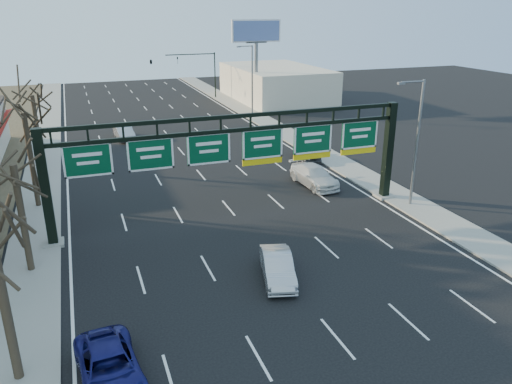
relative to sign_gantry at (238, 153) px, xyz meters
name	(u,v)px	position (x,y,z in m)	size (l,w,h in m)	color
ground	(283,273)	(-0.16, -8.00, -4.63)	(160.00, 160.00, 0.00)	black
sidewalk_left	(41,184)	(-12.96, 12.00, -4.57)	(3.00, 120.00, 0.12)	gray
sidewalk_right	(323,154)	(12.64, 12.00, -4.57)	(3.00, 120.00, 0.12)	gray
lane_markings	(195,168)	(-0.16, 12.00, -4.62)	(21.60, 120.00, 0.01)	white
sign_gantry	(238,153)	(0.00, 0.00, 0.00)	(24.60, 1.20, 7.20)	black
building_right_distant	(276,84)	(19.84, 42.00, -2.13)	(12.00, 20.00, 5.00)	beige
tree_gantry	(9,145)	(-12.96, -3.00, 2.48)	(3.60, 3.60, 8.48)	#32271B
tree_mid	(21,98)	(-12.96, 7.00, 3.23)	(3.60, 3.60, 9.24)	#32271B
tree_far	(30,83)	(-12.96, 17.00, 2.86)	(3.60, 3.60, 8.86)	#32271B
streetlight_near	(416,137)	(12.31, -2.00, 0.45)	(2.15, 0.22, 9.00)	slate
streetlight_far	(251,77)	(12.31, 32.00, 0.45)	(2.15, 0.22, 9.00)	slate
billboard_right	(256,42)	(14.84, 36.98, 4.43)	(7.00, 0.50, 12.00)	slate
traffic_signal_mast	(176,64)	(5.53, 47.00, 0.87)	(10.16, 0.54, 7.00)	black
car_blue_suv	(109,368)	(-9.64, -13.39, -3.96)	(2.24, 4.85, 1.35)	navy
car_silver_sedan	(278,267)	(-0.67, -8.43, -3.92)	(1.51, 4.32, 1.42)	#B5B5BA
car_white_wagon	(314,176)	(7.80, 4.33, -3.85)	(2.19, 5.39, 1.56)	silver
car_grey_far	(307,152)	(10.34, 10.92, -3.88)	(1.78, 4.42, 1.51)	#3C3E41
car_silver_distant	(124,132)	(-4.92, 24.95, -3.84)	(1.67, 4.78, 1.57)	#AFAEB3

